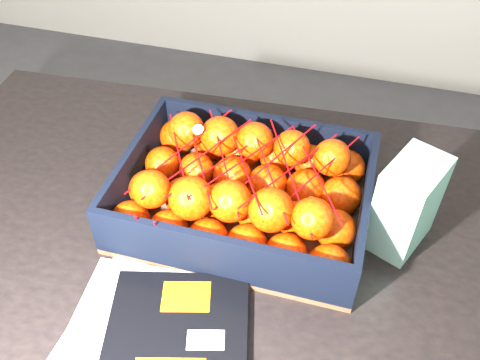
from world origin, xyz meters
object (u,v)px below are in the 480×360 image
(produce_crate, at_px, (244,200))
(retail_carton, at_px, (407,204))
(table, at_px, (206,261))
(magazine_stack, at_px, (146,349))

(produce_crate, height_order, retail_carton, retail_carton)
(table, bearing_deg, retail_carton, 12.11)
(produce_crate, xyz_separation_m, retail_carton, (0.27, 0.01, 0.05))
(magazine_stack, relative_size, produce_crate, 0.75)
(retail_carton, bearing_deg, produce_crate, -153.31)
(produce_crate, bearing_deg, magazine_stack, -101.95)
(magazine_stack, distance_m, retail_carton, 0.47)
(produce_crate, bearing_deg, retail_carton, 2.63)
(magazine_stack, relative_size, retail_carton, 1.87)
(magazine_stack, bearing_deg, produce_crate, 78.05)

